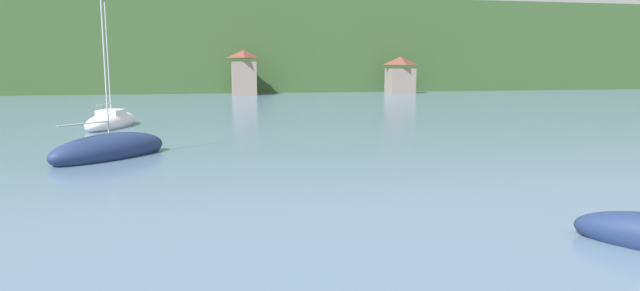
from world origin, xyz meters
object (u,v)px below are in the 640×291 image
(shore_building_westcentral, at_px, (244,73))
(shore_building_central, at_px, (400,75))
(sailboat_far_7, at_px, (112,122))
(sailboat_mid_0, at_px, (110,150))

(shore_building_westcentral, bearing_deg, shore_building_central, -1.12)
(shore_building_westcentral, bearing_deg, sailboat_far_7, -106.32)
(shore_building_central, bearing_deg, shore_building_westcentral, 178.88)
(shore_building_westcentral, relative_size, shore_building_central, 1.16)
(shore_building_central, xyz_separation_m, sailboat_mid_0, (-40.73, -64.04, -2.90))
(sailboat_far_7, bearing_deg, shore_building_westcentral, -2.40)
(shore_building_central, distance_m, sailboat_mid_0, 75.95)
(shore_building_central, bearing_deg, sailboat_mid_0, -122.46)
(shore_building_central, xyz_separation_m, sailboat_far_7, (-43.47, -47.82, -2.89))
(shore_building_westcentral, distance_m, sailboat_mid_0, 65.71)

